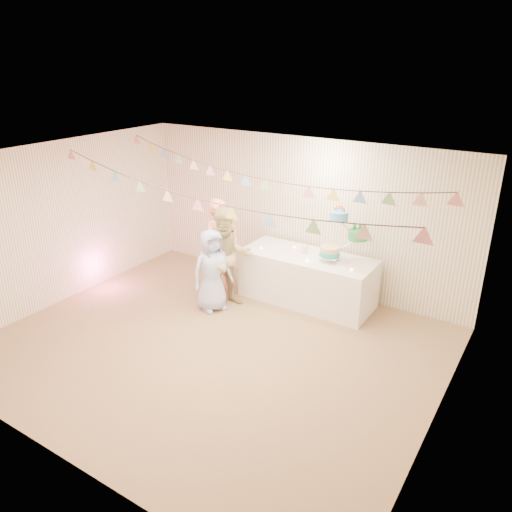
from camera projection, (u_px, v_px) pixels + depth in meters
The scene contains 23 objects.
floor at pixel (214, 347), 7.02m from camera, with size 6.00×6.00×0.00m, color olive.
ceiling at pixel (207, 163), 6.04m from camera, with size 6.00×6.00×0.00m, color white.
back_wall at pixel (300, 214), 8.48m from camera, with size 6.00×6.00×0.00m, color white.
front_wall at pixel (45, 350), 4.58m from camera, with size 6.00×6.00×0.00m, color white.
left_wall at pixel (62, 223), 8.03m from camera, with size 5.00×5.00×0.00m, color white.
right_wall at pixel (447, 324), 5.04m from camera, with size 5.00×5.00×0.00m, color white.
table at pixel (307, 278), 8.18m from camera, with size 2.17×0.87×0.81m, color white.
cake_stand at pixel (342, 240), 7.65m from camera, with size 0.75×0.44×0.84m, color silver, non-canonical shape.
cake_bottom at pixel (331, 260), 7.81m from camera, with size 0.31×0.31×0.15m, color teal, non-canonical shape.
cake_middle at pixel (355, 245), 7.66m from camera, with size 0.27×0.27×0.22m, color #1E8D44, non-canonical shape.
cake_top_tier at pixel (339, 227), 7.58m from camera, with size 0.25×0.25×0.19m, color #46A2DD, non-canonical shape.
platter at pixel (281, 254), 8.24m from camera, with size 0.30×0.30×0.02m, color white.
posy at pixel (305, 253), 8.10m from camera, with size 0.14×0.14×0.16m, color white, non-canonical shape.
person_adult_a at pixel (221, 248), 8.28m from camera, with size 0.61×0.40×1.67m, color #F2957E.
person_adult_b at pixel (227, 258), 7.90m from camera, with size 0.80×0.63×1.65m, color tan.
person_child at pixel (212, 270), 7.83m from camera, with size 0.66×0.43×1.35m, color #B1C4FA.
bunting_back at pixel (256, 167), 7.00m from camera, with size 5.60×1.10×0.40m, color pink, non-canonical shape.
bunting_front at pixel (197, 189), 5.99m from camera, with size 5.60×0.90×0.36m, color #72A5E5, non-canonical shape.
tealight_0 at pixel (261, 248), 8.30m from camera, with size 0.04×0.04×0.03m, color #FFD88C.
tealight_1 at pixel (294, 247), 8.33m from camera, with size 0.04×0.04×0.03m, color #FFD88C.
tealight_2 at pixel (307, 260), 7.80m from camera, with size 0.04×0.04×0.03m, color #FFD88C.
tealight_3 at pixel (334, 255), 8.02m from camera, with size 0.04×0.04×0.03m, color #FFD88C.
tealight_4 at pixel (352, 269), 7.47m from camera, with size 0.04×0.04×0.03m, color #FFD88C.
Camera 1 is at (3.75, -4.75, 3.83)m, focal length 35.00 mm.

